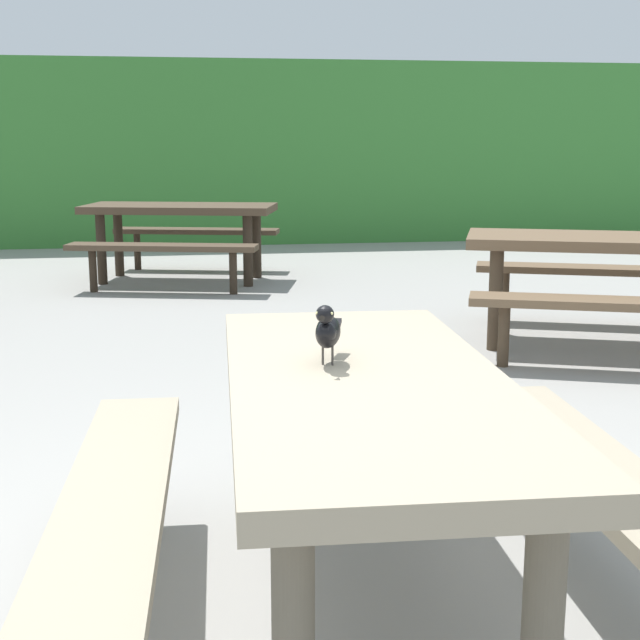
{
  "coord_description": "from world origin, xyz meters",
  "views": [
    {
      "loc": [
        -0.21,
        -2.33,
        1.39
      ],
      "look_at": [
        0.19,
        0.3,
        0.84
      ],
      "focal_mm": 50.53,
      "sensor_mm": 36.0,
      "label": 1
    }
  ],
  "objects": [
    {
      "name": "picnic_table_mid_left",
      "position": [
        2.56,
        3.22,
        0.56
      ],
      "size": [
        2.19,
        2.17,
        0.74
      ],
      "color": "brown",
      "rests_on": "ground"
    },
    {
      "name": "hedge_wall",
      "position": [
        0.0,
        10.26,
        1.17
      ],
      "size": [
        28.0,
        1.93,
        2.34
      ],
      "primitive_type": "cube",
      "color": "#387A33",
      "rests_on": "ground"
    },
    {
      "name": "bird_grackle",
      "position": [
        0.19,
        0.14,
        0.84
      ],
      "size": [
        0.12,
        0.28,
        0.18
      ],
      "color": "black",
      "rests_on": "picnic_table_foreground"
    },
    {
      "name": "picnic_table_far_centre",
      "position": [
        -0.22,
        6.46,
        0.56
      ],
      "size": [
        2.06,
        2.04,
        0.74
      ],
      "color": "#473828",
      "rests_on": "ground"
    },
    {
      "name": "ground_plane",
      "position": [
        0.0,
        0.0,
        0.0
      ],
      "size": [
        60.0,
        60.0,
        0.0
      ],
      "primitive_type": "plane",
      "color": "gray"
    },
    {
      "name": "picnic_table_foreground",
      "position": [
        0.28,
        0.03,
        0.56
      ],
      "size": [
        1.75,
        1.83,
        0.74
      ],
      "color": "gray",
      "rests_on": "ground"
    }
  ]
}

